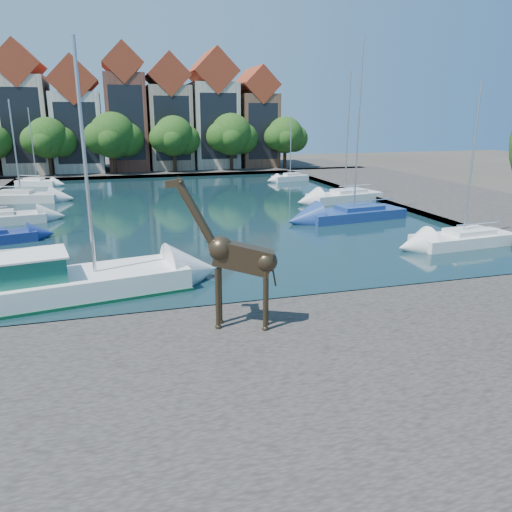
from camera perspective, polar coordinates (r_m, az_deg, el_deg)
The scene contains 25 objects.
ground at distance 22.06m, azimuth 2.12°, elevation -6.05°, with size 160.00×160.00×0.00m, color #38332B.
water_basin at distance 44.66m, azimuth -7.49°, elevation 5.24°, with size 38.00×50.00×0.08m, color black.
near_quay at distance 16.12m, azimuth 10.09°, elevation -14.15°, with size 50.00×14.00×0.50m, color #433F3A.
far_quay at distance 76.12m, azimuth -11.23°, elevation 9.65°, with size 60.00×16.00×0.50m, color #433F3A.
right_quay at distance 54.19m, azimuth 19.80°, elevation 6.54°, with size 14.00×52.00×0.50m, color #433F3A.
townhouse_west_mid at distance 76.15m, azimuth -24.83°, elevation 14.56°, with size 5.94×9.18×16.79m.
townhouse_west_inner at distance 75.52m, azimuth -19.74°, elevation 14.40°, with size 6.43×9.18×15.15m.
townhouse_center at distance 75.44m, azimuth -14.71°, elevation 15.57°, with size 5.44×9.18×16.93m.
townhouse_east_inner at distance 75.88m, azimuth -9.99°, elevation 15.36°, with size 5.94×9.18×15.79m.
townhouse_east_mid at distance 76.87m, azimuth -4.99°, elevation 15.82°, with size 6.43×9.18×16.65m.
townhouse_east_end at distance 78.40m, azimuth -0.14°, elevation 15.15°, with size 5.44×9.18×14.43m.
far_tree_west at distance 70.39m, azimuth -22.62°, elevation 12.21°, with size 6.76×5.20×7.36m.
far_tree_mid_west at distance 69.98m, azimuth -15.97°, elevation 12.96°, with size 7.80×6.00×8.00m.
far_tree_mid_east at distance 70.50m, azimuth -9.29°, elevation 13.24°, with size 7.02×5.40×7.52m.
far_tree_east at distance 71.90m, azimuth -2.77°, elevation 13.56°, with size 7.54×5.80×7.84m.
far_tree_far_east at distance 74.15m, azimuth 3.42°, elevation 13.50°, with size 6.76×5.20×7.36m.
giraffe_statue at distance 18.20m, azimuth -2.42°, elevation -0.08°, with size 3.77×1.78×5.58m.
motorsailer at distance 24.44m, azimuth -21.71°, elevation -2.63°, with size 11.35×5.01×11.32m.
sailboat_left_c at distance 43.16m, azimuth -27.26°, elevation 4.02°, with size 6.84×3.30×11.63m.
sailboat_left_d at distance 53.17m, azimuth -25.27°, elevation 6.27°, with size 7.13×3.62×9.44m.
sailboat_left_e at distance 64.46m, azimuth -23.76°, elevation 7.81°, with size 4.99×3.34×8.82m.
sailboat_right_a at distance 34.73m, azimuth 22.61°, elevation 2.04°, with size 6.95×2.87×10.06m.
sailboat_right_b at distance 40.89m, azimuth 11.12°, elevation 4.98°, with size 8.53×3.92×13.61m.
sailboat_right_c at distance 49.19m, azimuth 10.10°, elevation 6.89°, with size 7.63×3.79×11.83m.
sailboat_right_d at distance 63.38m, azimuth 3.92°, elevation 9.03°, with size 4.81×2.53×7.87m.
Camera 1 is at (-6.41, -19.42, 8.28)m, focal length 35.00 mm.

